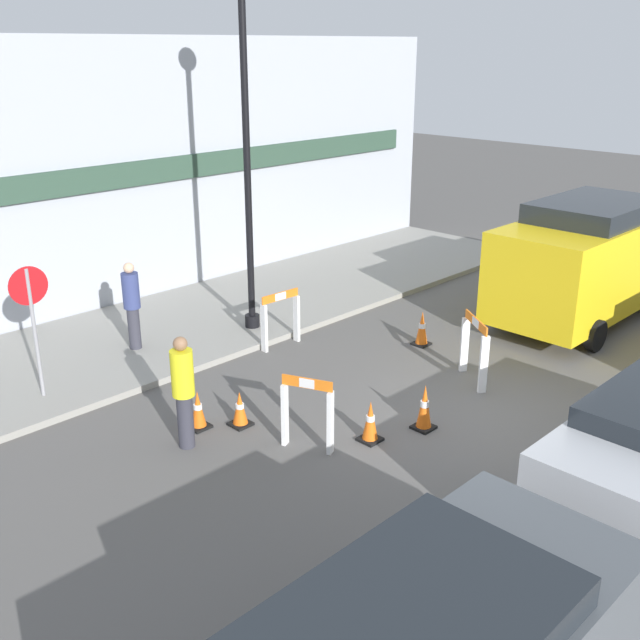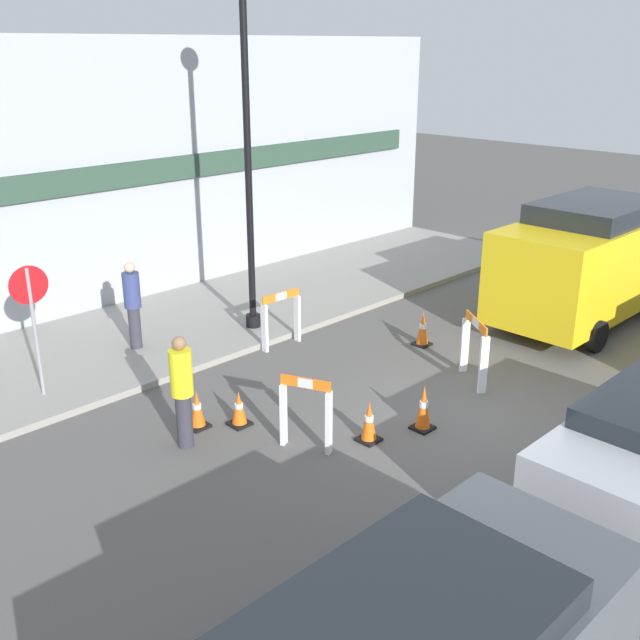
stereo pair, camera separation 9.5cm
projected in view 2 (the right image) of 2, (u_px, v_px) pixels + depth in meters
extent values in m
plane|color=#565451|center=(480.00, 423.00, 11.18)|extent=(60.00, 60.00, 0.00)
cube|color=gray|center=(215.00, 315.00, 15.43)|extent=(18.00, 3.88, 0.11)
cube|color=#A3A8B2|center=(150.00, 173.00, 15.83)|extent=(18.00, 0.12, 5.50)
cube|color=#2D4738|center=(153.00, 171.00, 15.74)|extent=(16.20, 0.10, 0.50)
cylinder|color=black|center=(253.00, 320.00, 14.65)|extent=(0.29, 0.29, 0.24)
cylinder|color=black|center=(248.00, 170.00, 13.63)|extent=(0.13, 0.13, 6.11)
cylinder|color=gray|center=(35.00, 333.00, 11.48)|extent=(0.06, 0.06, 2.08)
cylinder|color=red|center=(29.00, 285.00, 11.21)|extent=(0.60, 0.06, 0.60)
cube|color=white|center=(297.00, 318.00, 14.12)|extent=(0.07, 0.13, 0.91)
cube|color=white|center=(265.00, 328.00, 13.63)|extent=(0.07, 0.13, 0.91)
cube|color=orange|center=(281.00, 296.00, 13.69)|extent=(0.84, 0.06, 0.15)
cube|color=white|center=(281.00, 296.00, 13.69)|extent=(0.25, 0.04, 0.14)
cube|color=white|center=(283.00, 414.00, 10.44)|extent=(0.14, 0.11, 0.93)
cube|color=white|center=(329.00, 423.00, 10.20)|extent=(0.14, 0.11, 0.93)
cube|color=orange|center=(306.00, 383.00, 10.13)|extent=(0.31, 0.69, 0.15)
cube|color=white|center=(306.00, 383.00, 10.13)|extent=(0.11, 0.22, 0.14)
cube|color=white|center=(484.00, 365.00, 11.98)|extent=(0.14, 0.13, 0.98)
cube|color=white|center=(465.00, 345.00, 12.78)|extent=(0.14, 0.13, 0.98)
cube|color=orange|center=(476.00, 323.00, 12.18)|extent=(0.55, 0.77, 0.15)
cube|color=white|center=(476.00, 323.00, 12.18)|extent=(0.18, 0.24, 0.14)
cube|color=black|center=(422.00, 428.00, 11.01)|extent=(0.30, 0.30, 0.04)
cone|color=orange|center=(424.00, 406.00, 10.88)|extent=(0.22, 0.23, 0.66)
cylinder|color=white|center=(424.00, 404.00, 10.87)|extent=(0.13, 0.13, 0.09)
cube|color=black|center=(240.00, 424.00, 11.12)|extent=(0.30, 0.30, 0.04)
cone|color=orange|center=(239.00, 407.00, 11.03)|extent=(0.22, 0.22, 0.51)
cylinder|color=white|center=(239.00, 406.00, 11.02)|extent=(0.13, 0.13, 0.07)
cube|color=black|center=(369.00, 439.00, 10.68)|extent=(0.30, 0.30, 0.04)
cone|color=orange|center=(369.00, 420.00, 10.57)|extent=(0.23, 0.23, 0.58)
cylinder|color=white|center=(369.00, 418.00, 10.56)|extent=(0.13, 0.13, 0.08)
cube|color=black|center=(422.00, 344.00, 14.06)|extent=(0.30, 0.30, 0.04)
cone|color=orange|center=(423.00, 328.00, 13.94)|extent=(0.23, 0.22, 0.63)
cylinder|color=white|center=(423.00, 326.00, 13.93)|extent=(0.13, 0.13, 0.09)
cube|color=black|center=(198.00, 426.00, 11.06)|extent=(0.30, 0.30, 0.04)
cone|color=orange|center=(197.00, 408.00, 10.95)|extent=(0.22, 0.22, 0.55)
cylinder|color=white|center=(197.00, 406.00, 10.94)|extent=(0.13, 0.13, 0.08)
cylinder|color=#33333D|center=(184.00, 420.00, 10.42)|extent=(0.24, 0.24, 0.80)
cylinder|color=yellow|center=(181.00, 373.00, 10.17)|extent=(0.33, 0.33, 0.66)
sphere|color=#8E6647|center=(179.00, 343.00, 10.02)|extent=(0.21, 0.21, 0.20)
cylinder|color=#33333D|center=(135.00, 327.00, 13.53)|extent=(0.23, 0.23, 0.78)
cylinder|color=navy|center=(132.00, 290.00, 13.29)|extent=(0.32, 0.32, 0.65)
sphere|color=#DBAD89|center=(129.00, 267.00, 13.14)|extent=(0.20, 0.20, 0.19)
cylinder|color=black|center=(419.00, 611.00, 7.06)|extent=(0.60, 0.18, 0.60)
cylinder|color=black|center=(633.00, 437.00, 10.17)|extent=(0.60, 0.18, 0.60)
cylinder|color=black|center=(543.00, 511.00, 8.56)|extent=(0.60, 0.18, 0.60)
cube|color=yellow|center=(591.00, 263.00, 15.05)|extent=(4.98, 1.97, 1.77)
cube|color=#1E2328|center=(597.00, 219.00, 14.74)|extent=(2.74, 1.81, 0.74)
cylinder|color=black|center=(577.00, 278.00, 17.03)|extent=(0.60, 0.18, 0.60)
cylinder|color=black|center=(503.00, 311.00, 14.99)|extent=(0.60, 0.18, 0.60)
cylinder|color=black|center=(597.00, 336.00, 13.68)|extent=(0.60, 0.18, 0.60)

